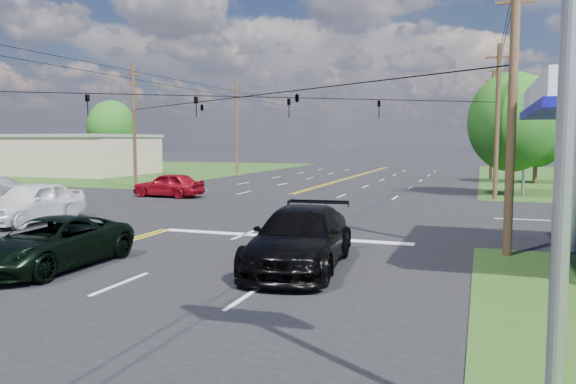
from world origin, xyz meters
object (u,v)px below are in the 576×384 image
at_px(pole_nw, 134,124).
at_px(pole_right_far, 492,124).
at_px(pickup_white, 31,203).
at_px(suv_black, 300,238).
at_px(tree_far_l, 112,128).
at_px(pole_left_far, 237,126).
at_px(pickup_dkgreen, 51,243).
at_px(retail_nw, 71,156).
at_px(pole_ne, 497,120).
at_px(tree_right_a, 512,122).
at_px(pole_se, 512,100).
at_px(tree_right_b, 537,134).

height_order(pole_nw, pole_right_far, pole_right_far).
xyz_separation_m(pole_nw, pickup_white, (6.29, -17.20, -4.00)).
bearing_deg(suv_black, tree_far_l, 125.99).
height_order(pole_left_far, pickup_dkgreen, pole_left_far).
bearing_deg(retail_nw, pole_ne, -16.82).
distance_m(retail_nw, tree_right_a, 45.21).
height_order(pole_se, pole_right_far, pole_right_far).
distance_m(pole_left_far, tree_far_l, 19.42).
relative_size(retail_nw, pole_nw, 1.68).
bearing_deg(pole_right_far, pole_se, -90.00).
bearing_deg(pickup_white, tree_right_a, 42.59).
xyz_separation_m(tree_right_a, tree_right_b, (2.50, 12.00, -0.65)).
distance_m(retail_nw, pole_se, 53.09).
distance_m(pole_se, pickup_dkgreen, 14.51).
relative_size(pole_se, pole_left_far, 0.95).
height_order(pole_ne, tree_right_a, pole_ne).
bearing_deg(pole_nw, pickup_white, -69.93).
bearing_deg(pole_ne, pickup_white, -138.89).
xyz_separation_m(pole_nw, pole_right_far, (26.00, 19.00, 0.25)).
distance_m(pole_nw, pole_ne, 26.00).
distance_m(pole_left_far, pickup_dkgreen, 45.35).
relative_size(pole_nw, tree_far_l, 1.09).
height_order(pole_se, tree_far_l, pole_se).
bearing_deg(pickup_dkgreen, retail_nw, 129.24).
xyz_separation_m(pickup_dkgreen, suv_black, (6.79, 2.33, 0.14)).
relative_size(pole_nw, pickup_dkgreen, 1.81).
xyz_separation_m(pole_nw, suv_black, (20.29, -21.74, -4.05)).
xyz_separation_m(pole_ne, pole_right_far, (0.00, 19.00, 0.25)).
distance_m(pole_se, pole_ne, 18.00).
bearing_deg(pole_se, pole_ne, 90.00).
distance_m(retail_nw, pole_nw, 21.60).
distance_m(pole_nw, tree_right_a, 27.17).
relative_size(pole_left_far, pickup_white, 1.86).
bearing_deg(pole_left_far, suv_black, -63.53).
relative_size(pole_nw, pole_ne, 1.00).
xyz_separation_m(tree_right_a, pickup_white, (-20.71, -20.20, -3.95)).
bearing_deg(retail_nw, pickup_white, -52.37).
bearing_deg(pole_right_far, retail_nw, -172.06).
distance_m(pole_nw, pole_right_far, 32.20).
bearing_deg(pole_ne, pole_right_far, 90.00).
bearing_deg(pole_ne, pole_nw, 180.00).
xyz_separation_m(retail_nw, tree_right_b, (46.50, 2.00, 2.22)).
distance_m(pole_right_far, tree_far_l, 45.18).
height_order(pole_ne, suv_black, pole_ne).
bearing_deg(tree_right_a, suv_black, -105.18).
bearing_deg(suv_black, pole_ne, 69.98).
bearing_deg(pickup_white, suv_black, -19.64).
bearing_deg(pole_right_far, tree_far_l, 174.92).
relative_size(tree_far_l, pickup_dkgreen, 1.66).
height_order(pole_right_far, pickup_dkgreen, pole_right_far).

